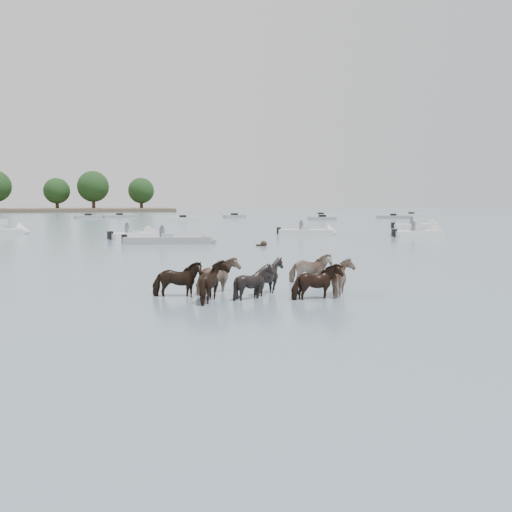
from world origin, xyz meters
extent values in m
plane|color=slate|center=(0.00, 0.00, 0.00)|extent=(400.00, 400.00, 0.00)
imported|color=black|center=(-4.84, 1.10, 0.45)|extent=(1.62, 0.95, 1.28)
imported|color=#7F6956|center=(-3.50, 1.40, 0.46)|extent=(1.61, 1.67, 1.30)
imported|color=black|center=(-2.00, 0.96, 0.46)|extent=(1.24, 1.11, 1.31)
imported|color=#896F5D|center=(0.00, 2.60, 0.44)|extent=(1.63, 1.10, 1.26)
imported|color=black|center=(-3.86, 0.13, 0.48)|extent=(1.16, 1.35, 1.34)
imported|color=black|center=(-2.69, 0.21, 0.42)|extent=(1.42, 1.35, 1.23)
imported|color=black|center=(-0.94, -0.38, 0.44)|extent=(1.56, 0.85, 1.25)
imported|color=tan|center=(0.19, 0.11, 0.45)|extent=(1.19, 1.36, 1.28)
sphere|color=black|center=(2.68, 18.07, 0.12)|extent=(0.44, 0.44, 0.44)
cube|color=black|center=(2.43, 18.07, 0.02)|extent=(0.50, 0.22, 0.18)
cube|color=silver|center=(-5.39, 27.26, 0.20)|extent=(4.15, 3.33, 0.55)
cone|color=silver|center=(-3.71, 28.23, 0.20)|extent=(1.58, 1.84, 1.60)
cube|color=#99ADB7|center=(-5.39, 27.26, 0.55)|extent=(1.26, 1.37, 0.35)
cube|color=black|center=(-7.06, 26.28, 0.35)|extent=(0.48, 0.48, 0.60)
cylinder|color=#595966|center=(-5.79, 27.26, 0.75)|extent=(0.36, 0.36, 0.70)
sphere|color=#595966|center=(-5.79, 27.26, 1.20)|extent=(0.24, 0.24, 0.24)
cube|color=gray|center=(-3.17, 21.60, 0.20)|extent=(6.10, 2.65, 0.55)
cone|color=gray|center=(-0.26, 21.07, 0.20)|extent=(1.18, 1.74, 1.60)
cube|color=#99ADB7|center=(-3.17, 21.60, 0.55)|extent=(0.99, 1.25, 0.35)
cube|color=black|center=(-6.07, 22.14, 0.35)|extent=(0.41, 0.41, 0.60)
cylinder|color=#595966|center=(-3.57, 21.60, 0.75)|extent=(0.36, 0.36, 0.70)
sphere|color=#595966|center=(-3.57, 21.60, 1.20)|extent=(0.24, 0.24, 0.24)
cube|color=silver|center=(9.38, 28.26, 0.20)|extent=(4.95, 3.00, 0.55)
cone|color=silver|center=(11.60, 27.52, 0.20)|extent=(1.36, 1.80, 1.60)
cube|color=#99ADB7|center=(9.38, 28.26, 0.55)|extent=(1.11, 1.32, 0.35)
cube|color=black|center=(7.16, 29.01, 0.35)|extent=(0.44, 0.44, 0.60)
cylinder|color=#595966|center=(8.98, 28.26, 0.75)|extent=(0.36, 0.36, 0.70)
sphere|color=#595966|center=(8.98, 28.26, 1.20)|extent=(0.24, 0.24, 0.24)
cube|color=silver|center=(17.71, 23.96, 0.20)|extent=(4.70, 2.04, 0.55)
cone|color=silver|center=(19.98, 24.18, 0.20)|extent=(1.05, 1.68, 1.60)
cube|color=#99ADB7|center=(17.71, 23.96, 0.55)|extent=(0.91, 1.19, 0.35)
cube|color=black|center=(15.44, 23.73, 0.35)|extent=(0.38, 0.38, 0.60)
cylinder|color=#595966|center=(17.31, 23.96, 0.75)|extent=(0.36, 0.36, 0.70)
sphere|color=#595966|center=(17.31, 23.96, 1.20)|extent=(0.24, 0.24, 0.24)
cube|color=silver|center=(25.20, 36.39, 0.20)|extent=(5.27, 1.71, 0.55)
cone|color=silver|center=(27.82, 36.34, 0.20)|extent=(0.93, 1.62, 1.60)
cube|color=#99ADB7|center=(25.20, 36.39, 0.55)|extent=(0.82, 1.14, 0.35)
cube|color=black|center=(22.58, 36.45, 0.35)|extent=(0.36, 0.36, 0.60)
cylinder|color=#595966|center=(24.80, 36.39, 0.75)|extent=(0.36, 0.36, 0.70)
sphere|color=#595966|center=(24.80, 36.39, 1.20)|extent=(0.24, 0.24, 0.24)
cone|color=silver|center=(-14.52, 35.77, 0.20)|extent=(1.16, 1.73, 1.60)
cube|color=gray|center=(-11.40, 81.93, 0.22)|extent=(4.87, 2.99, 0.60)
cube|color=black|center=(-11.40, 81.93, 0.60)|extent=(1.28, 1.28, 0.50)
cube|color=gray|center=(-6.03, 83.39, 0.22)|extent=(5.89, 2.92, 0.60)
cube|color=black|center=(-6.03, 83.39, 0.60)|extent=(1.22, 1.22, 0.50)
cube|color=silver|center=(3.32, 65.82, 0.22)|extent=(5.25, 2.50, 0.60)
cube|color=black|center=(3.32, 65.82, 0.60)|extent=(1.18, 1.18, 0.50)
cube|color=gray|center=(14.18, 78.07, 0.22)|extent=(4.34, 2.54, 0.60)
cube|color=black|center=(14.18, 78.07, 0.60)|extent=(1.23, 1.23, 0.50)
cube|color=gray|center=(24.94, 62.53, 0.22)|extent=(4.43, 1.85, 0.60)
cube|color=black|center=(24.94, 62.53, 0.60)|extent=(1.08, 1.08, 0.50)
cube|color=silver|center=(31.47, 79.26, 0.22)|extent=(4.80, 1.97, 0.60)
cube|color=black|center=(31.47, 79.26, 0.60)|extent=(1.10, 1.10, 0.50)
cube|color=gray|center=(40.07, 67.08, 0.22)|extent=(5.85, 3.74, 0.60)
cube|color=black|center=(40.07, 67.08, 0.60)|extent=(1.32, 1.32, 0.50)
cube|color=silver|center=(50.58, 78.42, 0.22)|extent=(5.26, 2.87, 0.60)
cube|color=black|center=(50.58, 78.42, 0.60)|extent=(1.24, 1.24, 0.50)
cylinder|color=#382619|center=(-23.60, 151.58, 1.72)|extent=(1.00, 1.00, 3.43)
sphere|color=black|center=(-23.60, 151.58, 6.20)|extent=(7.63, 7.63, 7.63)
cylinder|color=#382619|center=(-13.13, 150.33, 2.08)|extent=(1.00, 1.00, 4.17)
sphere|color=black|center=(-13.13, 150.33, 7.52)|extent=(9.26, 9.26, 9.26)
cylinder|color=#382619|center=(1.01, 151.24, 1.77)|extent=(1.00, 1.00, 3.55)
sphere|color=black|center=(1.01, 151.24, 6.41)|extent=(7.89, 7.89, 7.89)
camera|label=1|loc=(-6.56, -14.47, 2.84)|focal=36.51mm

